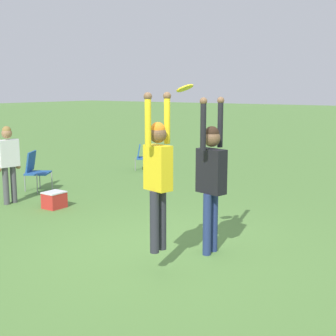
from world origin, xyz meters
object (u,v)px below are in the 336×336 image
object	(u,v)px
frisbee	(185,88)
camping_chair_2	(142,156)
person_defending	(211,171)
camping_chair_0	(35,168)
person_jumping	(158,169)
person_spectator_near	(8,158)
cooler_box	(54,200)

from	to	relation	value
frisbee	camping_chair_2	distance (m)	7.82
person_defending	camping_chair_0	distance (m)	5.72
person_jumping	camping_chair_0	world-z (taller)	person_jumping
person_defending	camping_chair_2	size ratio (longest dim) A/B	3.09
camping_chair_0	camping_chair_2	world-z (taller)	camping_chair_0
camping_chair_0	person_jumping	bearing A→B (deg)	34.28
frisbee	person_spectator_near	bearing A→B (deg)	80.79
person_defending	camping_chair_2	distance (m)	7.23
person_jumping	cooler_box	distance (m)	4.13
person_jumping	cooler_box	bearing A→B (deg)	-8.65
camping_chair_0	person_spectator_near	xyz separation A→B (m)	(-1.14, -0.59, 0.44)
person_defending	frisbee	world-z (taller)	frisbee
person_defending	cooler_box	world-z (taller)	person_defending
cooler_box	person_defending	bearing A→B (deg)	-96.79
camping_chair_0	camping_chair_2	bearing A→B (deg)	142.41
person_spectator_near	person_jumping	bearing A→B (deg)	-95.95
person_defending	camping_chair_2	bearing A→B (deg)	149.00
camping_chair_2	cooler_box	size ratio (longest dim) A/B	1.82
frisbee	camping_chair_2	size ratio (longest dim) A/B	0.31
frisbee	person_spectator_near	xyz separation A→B (m)	(0.79, 4.87, -1.43)
camping_chair_0	cooler_box	distance (m)	1.88
camping_chair_0	cooler_box	size ratio (longest dim) A/B	2.27
person_defending	camping_chair_0	xyz separation A→B (m)	(1.33, 5.53, -0.69)
frisbee	camping_chair_2	world-z (taller)	frisbee
frisbee	person_spectator_near	world-z (taller)	frisbee
person_defending	cooler_box	xyz separation A→B (m)	(0.46, 3.90, -1.06)
frisbee	camping_chair_2	xyz separation A→B (m)	(5.58, 5.11, -1.97)
person_defending	frisbee	distance (m)	1.32
person_jumping	frisbee	world-z (taller)	frisbee
frisbee	person_spectator_near	size ratio (longest dim) A/B	0.14
person_jumping	frisbee	xyz separation A→B (m)	(0.38, -0.16, 1.03)
person_jumping	cooler_box	world-z (taller)	person_jumping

